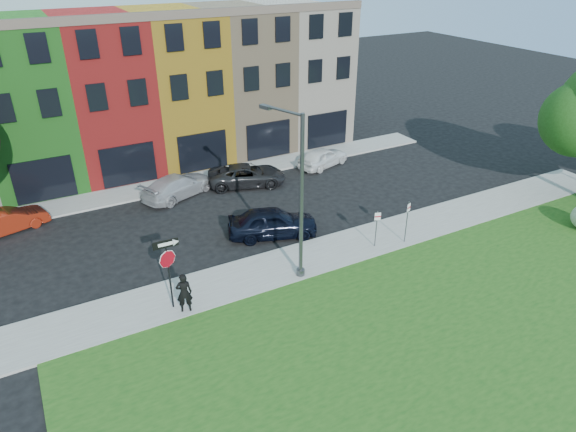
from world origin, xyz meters
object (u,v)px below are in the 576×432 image
stop_sign (168,261)px  street_lamp (298,198)px  sedan_near (273,222)px  man (184,293)px

stop_sign → street_lamp: street_lamp is taller
sedan_near → street_lamp: street_lamp is taller
man → sedan_near: bearing=-131.9°
sedan_near → stop_sign: bearing=137.7°
street_lamp → sedan_near: bearing=61.0°
man → street_lamp: size_ratio=0.24×
stop_sign → street_lamp: bearing=-1.2°
stop_sign → man: size_ratio=1.80×
man → sedan_near: (6.24, 4.11, -0.23)m
stop_sign → street_lamp: size_ratio=0.43×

